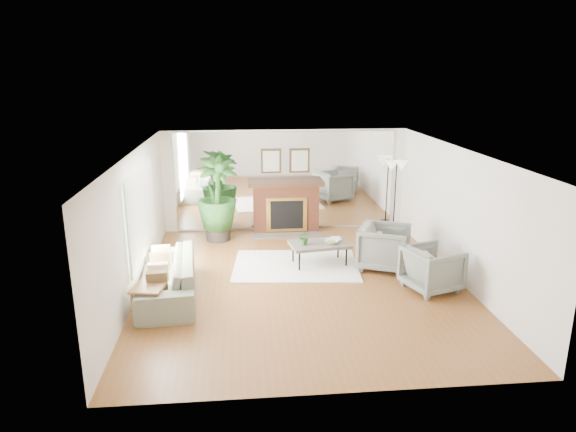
{
  "coord_description": "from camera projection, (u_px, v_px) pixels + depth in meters",
  "views": [
    {
      "loc": [
        -1.11,
        -8.96,
        3.87
      ],
      "look_at": [
        -0.2,
        0.6,
        1.15
      ],
      "focal_mm": 32.0,
      "sensor_mm": 36.0,
      "label": 1
    }
  ],
  "objects": [
    {
      "name": "floor_lamp",
      "position": [
        396.0,
        171.0,
        12.54
      ],
      "size": [
        0.57,
        0.32,
        1.76
      ],
      "color": "black",
      "rests_on": "ground"
    },
    {
      "name": "ground",
      "position": [
        302.0,
        282.0,
        9.74
      ],
      "size": [
        7.0,
        7.0,
        0.0
      ],
      "primitive_type": "plane",
      "color": "brown",
      "rests_on": "ground"
    },
    {
      "name": "fireplace",
      "position": [
        286.0,
        206.0,
        12.68
      ],
      "size": [
        1.85,
        0.83,
        2.05
      ],
      "color": "brown",
      "rests_on": "ground"
    },
    {
      "name": "coffee_table",
      "position": [
        320.0,
        245.0,
        10.51
      ],
      "size": [
        1.29,
        0.87,
        0.48
      ],
      "rotation": [
        0.0,
        0.0,
        0.15
      ],
      "color": "#645C4F",
      "rests_on": "ground"
    },
    {
      "name": "book",
      "position": [
        331.0,
        239.0,
        10.72
      ],
      "size": [
        0.2,
        0.27,
        0.02
      ],
      "primitive_type": "imported",
      "rotation": [
        0.0,
        0.0,
        -0.02
      ],
      "color": "#8F6039",
      "rests_on": "coffee_table"
    },
    {
      "name": "armchair_back",
      "position": [
        384.0,
        247.0,
        10.34
      ],
      "size": [
        1.29,
        1.27,
        0.89
      ],
      "primitive_type": "imported",
      "rotation": [
        0.0,
        0.0,
        1.15
      ],
      "color": "slate",
      "rests_on": "ground"
    },
    {
      "name": "wall_back",
      "position": [
        285.0,
        180.0,
        12.74
      ],
      "size": [
        6.0,
        0.02,
        2.5
      ],
      "primitive_type": "cube",
      "color": "silver",
      "rests_on": "ground"
    },
    {
      "name": "fruit_bowl",
      "position": [
        332.0,
        242.0,
        10.47
      ],
      "size": [
        0.33,
        0.33,
        0.07
      ],
      "primitive_type": "imported",
      "rotation": [
        0.0,
        0.0,
        -0.16
      ],
      "color": "#8F6039",
      "rests_on": "coffee_table"
    },
    {
      "name": "armchair_front",
      "position": [
        432.0,
        269.0,
        9.32
      ],
      "size": [
        1.13,
        1.11,
        0.82
      ],
      "primitive_type": "imported",
      "rotation": [
        0.0,
        0.0,
        1.9
      ],
      "color": "slate",
      "rests_on": "ground"
    },
    {
      "name": "window_panel",
      "position": [
        141.0,
        212.0,
        9.48
      ],
      "size": [
        0.04,
        2.4,
        1.5
      ],
      "primitive_type": "cube",
      "color": "#B2E09E",
      "rests_on": "wall_left"
    },
    {
      "name": "wall_left",
      "position": [
        135.0,
        224.0,
        9.12
      ],
      "size": [
        0.02,
        7.0,
        2.5
      ],
      "primitive_type": "cube",
      "color": "silver",
      "rests_on": "ground"
    },
    {
      "name": "area_rug",
      "position": [
        296.0,
        266.0,
        10.55
      ],
      "size": [
        2.68,
        2.02,
        0.03
      ],
      "primitive_type": "cube",
      "rotation": [
        0.0,
        0.0,
        -0.09
      ],
      "color": "white",
      "rests_on": "ground"
    },
    {
      "name": "sofa",
      "position": [
        167.0,
        277.0,
        9.09
      ],
      "size": [
        1.16,
        2.51,
        0.71
      ],
      "primitive_type": "imported",
      "rotation": [
        0.0,
        0.0,
        -1.48
      ],
      "color": "gray",
      "rests_on": "ground"
    },
    {
      "name": "side_table",
      "position": [
        148.0,
        292.0,
        8.2
      ],
      "size": [
        0.57,
        0.57,
        0.56
      ],
      "rotation": [
        0.0,
        0.0,
        -0.17
      ],
      "color": "#8F6039",
      "rests_on": "ground"
    },
    {
      "name": "wall_right",
      "position": [
        459.0,
        215.0,
        9.67
      ],
      "size": [
        0.02,
        7.0,
        2.5
      ],
      "primitive_type": "cube",
      "color": "silver",
      "rests_on": "ground"
    },
    {
      "name": "potted_ficus",
      "position": [
        217.0,
        197.0,
        11.93
      ],
      "size": [
        1.22,
        1.22,
        1.97
      ],
      "color": "black",
      "rests_on": "ground"
    },
    {
      "name": "mirror_panel",
      "position": [
        285.0,
        181.0,
        12.72
      ],
      "size": [
        5.4,
        0.04,
        2.4
      ],
      "primitive_type": "cube",
      "color": "silver",
      "rests_on": "wall_back"
    },
    {
      "name": "tabletop_plant",
      "position": [
        305.0,
        238.0,
        10.36
      ],
      "size": [
        0.31,
        0.28,
        0.29
      ],
      "primitive_type": "imported",
      "rotation": [
        0.0,
        0.0,
        -0.24
      ],
      "color": "#2E6926",
      "rests_on": "coffee_table"
    }
  ]
}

